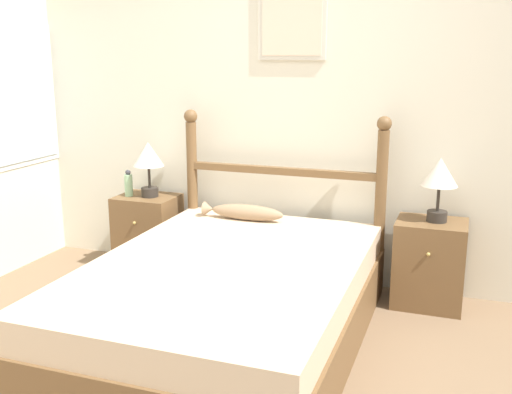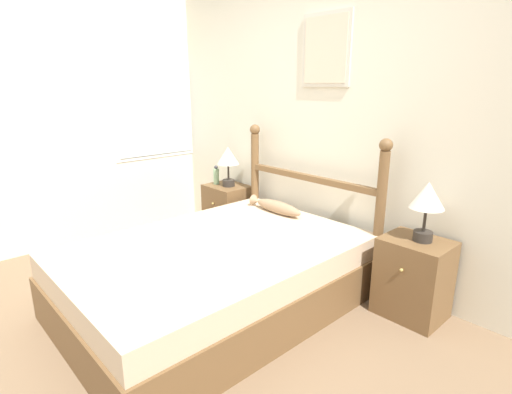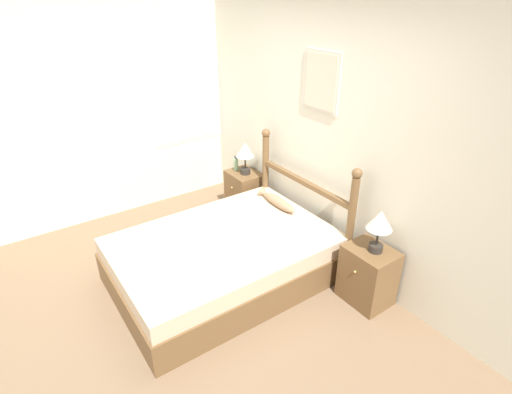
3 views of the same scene
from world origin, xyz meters
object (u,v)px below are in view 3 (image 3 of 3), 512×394
bottle (236,164)px  fish_pillow (277,201)px  bed (224,259)px  nightstand_left (245,192)px  nightstand_right (368,275)px  table_lamp_right (380,223)px  table_lamp_left (245,152)px

bottle → fish_pillow: size_ratio=0.34×
bed → fish_pillow: 0.90m
nightstand_left → bottle: (-0.12, -0.04, 0.37)m
bed → fish_pillow: (-0.21, 0.82, 0.30)m
nightstand_left → nightstand_right: (2.04, 0.00, 0.00)m
bed → table_lamp_right: size_ratio=5.15×
nightstand_left → nightstand_right: 2.04m
table_lamp_right → nightstand_right: bearing=-155.5°
bed → fish_pillow: size_ratio=3.60×
table_lamp_right → table_lamp_left: bearing=-179.6°
nightstand_left → table_lamp_left: (0.03, -0.00, 0.57)m
bed → bottle: bearing=142.5°
nightstand_right → table_lamp_left: size_ratio=1.38×
bed → table_lamp_left: (-0.99, 0.92, 0.61)m
table_lamp_left → table_lamp_right: same height
bed → nightstand_right: (1.02, 0.92, 0.04)m
table_lamp_right → bottle: size_ratio=2.04×
table_lamp_right → bottle: table_lamp_right is taller
nightstand_right → table_lamp_right: bearing=24.5°
bed → bottle: (-1.14, 0.88, 0.41)m
nightstand_right → bottle: (-2.17, -0.04, 0.37)m
nightstand_right → fish_pillow: bearing=-175.3°
nightstand_left → bottle: bottle is taller
bed → table_lamp_left: bearing=137.2°
nightstand_right → bottle: size_ratio=2.82×
table_lamp_left → fish_pillow: (0.78, -0.10, -0.31)m
bed → nightstand_right: nightstand_right is taller
nightstand_right → fish_pillow: fish_pillow is taller
table_lamp_left → table_lamp_right: bearing=0.4°
nightstand_left → table_lamp_left: bearing=-7.9°
nightstand_left → table_lamp_left: 0.57m
bed → table_lamp_right: 1.53m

